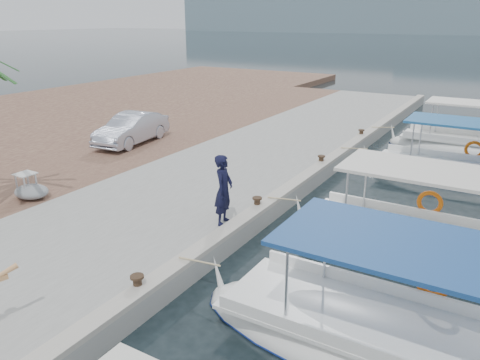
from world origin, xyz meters
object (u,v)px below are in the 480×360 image
object	(u,v)px
parked_car	(132,129)
fishing_caique_d	(462,177)
fishing_caique_b	(397,351)
fisherman	(224,190)
fishing_caique_c	(406,245)
fishing_caique_e	(467,150)

from	to	relation	value
parked_car	fishing_caique_d	bearing A→B (deg)	7.75
fishing_caique_b	fishing_caique_d	xyz separation A→B (m)	(-0.20, 10.79, 0.07)
fishing_caique_d	fisherman	bearing A→B (deg)	-120.18
fishing_caique_d	fisherman	size ratio (longest dim) A/B	3.82
fishing_caique_b	fishing_caique_c	world-z (taller)	same
fisherman	fishing_caique_d	bearing A→B (deg)	-43.08
fishing_caique_d	fishing_caique_e	size ratio (longest dim) A/B	1.05
fishing_caique_d	fisherman	distance (m)	9.87
fishing_caique_b	fisherman	bearing A→B (deg)	155.54
fishing_caique_b	fishing_caique_c	distance (m)	4.36
fishing_caique_b	fisherman	xyz separation A→B (m)	(-5.12, 2.33, 1.32)
fisherman	parked_car	bearing A→B (deg)	44.69
fishing_caique_d	fishing_caique_e	world-z (taller)	same
fishing_caique_b	parked_car	size ratio (longest dim) A/B	2.00
fishing_caique_d	fisherman	xyz separation A→B (m)	(-4.92, -8.46, 1.26)
fishing_caique_c	parked_car	distance (m)	12.76
fishing_caique_d	fishing_caique_e	distance (m)	4.47
fishing_caique_c	fishing_caique_e	size ratio (longest dim) A/B	0.91
fishing_caique_c	parked_car	bearing A→B (deg)	165.83
fishing_caique_d	fishing_caique_c	bearing A→B (deg)	-95.05
parked_car	fishing_caique_b	bearing A→B (deg)	-36.42
fishing_caique_c	fishing_caique_d	size ratio (longest dim) A/B	0.87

